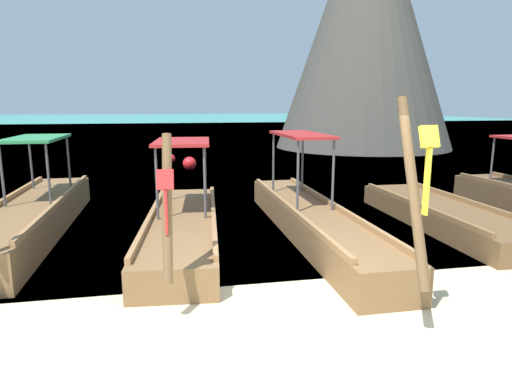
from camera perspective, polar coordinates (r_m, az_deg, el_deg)
name	(u,v)px	position (r m, az deg, el deg)	size (l,w,h in m)	color
ground	(304,316)	(5.84, 6.15, -15.61)	(120.00, 120.00, 0.00)	beige
sea_water	(179,123)	(66.16, -9.86, 8.79)	(120.00, 120.00, 0.00)	#2DB29E
longtail_boat_green_ribbon	(32,216)	(10.18, -26.83, -2.80)	(1.25, 7.18, 2.73)	brown
longtail_boat_red_ribbon	(183,226)	(8.71, -9.40, -4.30)	(1.75, 6.15, 2.28)	brown
longtail_boat_yellow_ribbon	(312,219)	(9.03, 7.19, -3.48)	(1.04, 7.59, 2.73)	brown
longtail_boat_blue_ribbon	(444,215)	(10.52, 23.01, -2.77)	(1.42, 5.80, 2.67)	brown
karst_rock	(370,20)	(29.02, 14.43, 20.63)	(11.40, 10.53, 15.53)	#47443D
mooring_buoy_near	(189,164)	(18.15, -8.55, 3.64)	(0.54, 0.54, 0.54)	red
mooring_buoy_far	(171,159)	(20.69, -10.86, 4.25)	(0.37, 0.37, 0.37)	red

